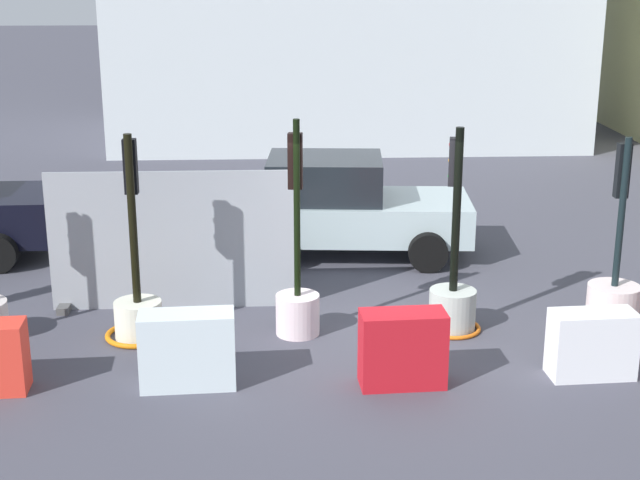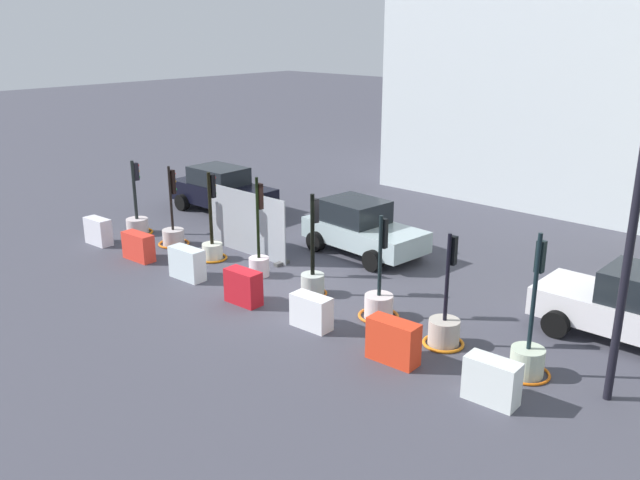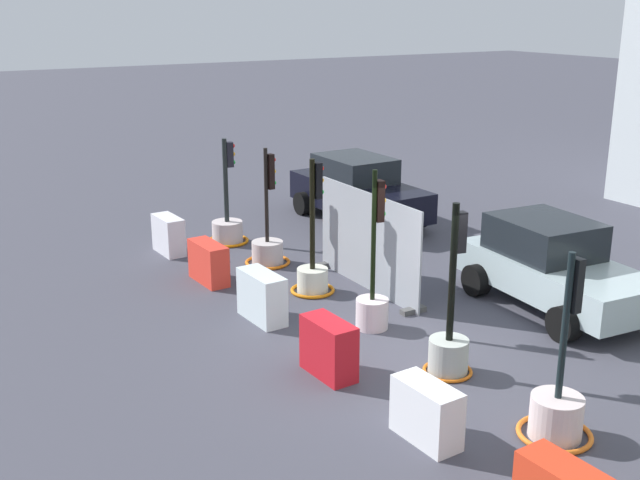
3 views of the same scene
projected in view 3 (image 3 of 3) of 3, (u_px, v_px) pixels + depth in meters
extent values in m
plane|color=#42424E|center=(391.00, 356.00, 12.48)|extent=(120.00, 120.00, 0.00)
cylinder|color=beige|center=(227.00, 232.00, 18.30)|extent=(0.72, 0.72, 0.51)
cylinder|color=black|center=(226.00, 181.00, 17.93)|extent=(0.11, 0.11, 1.96)
cube|color=black|center=(229.00, 154.00, 17.84)|extent=(0.19, 0.17, 0.58)
sphere|color=red|center=(233.00, 146.00, 17.84)|extent=(0.11, 0.11, 0.11)
sphere|color=orange|center=(233.00, 154.00, 17.89)|extent=(0.11, 0.11, 0.11)
sphere|color=green|center=(233.00, 162.00, 17.95)|extent=(0.11, 0.11, 0.11)
torus|color=orange|center=(228.00, 241.00, 18.36)|extent=(0.99, 0.99, 0.07)
cylinder|color=beige|center=(267.00, 253.00, 16.80)|extent=(0.68, 0.68, 0.50)
cylinder|color=black|center=(266.00, 196.00, 16.43)|extent=(0.08, 0.08, 2.03)
cube|color=black|center=(270.00, 172.00, 16.33)|extent=(0.15, 0.14, 0.75)
sphere|color=red|center=(274.00, 160.00, 16.29)|extent=(0.09, 0.09, 0.09)
sphere|color=orange|center=(274.00, 171.00, 16.36)|extent=(0.09, 0.09, 0.09)
sphere|color=green|center=(274.00, 183.00, 16.43)|extent=(0.09, 0.09, 0.09)
torus|color=orange|center=(268.00, 262.00, 16.87)|extent=(0.98, 0.98, 0.06)
cylinder|color=silver|center=(313.00, 280.00, 15.16)|extent=(0.61, 0.61, 0.48)
cylinder|color=black|center=(312.00, 215.00, 14.77)|extent=(0.10, 0.10, 2.16)
cube|color=black|center=(318.00, 181.00, 14.64)|extent=(0.17, 0.14, 0.69)
sphere|color=red|center=(321.00, 168.00, 14.62)|extent=(0.10, 0.10, 0.10)
sphere|color=orange|center=(321.00, 180.00, 14.68)|extent=(0.10, 0.10, 0.10)
sphere|color=green|center=(321.00, 192.00, 14.75)|extent=(0.10, 0.10, 0.10)
torus|color=orange|center=(313.00, 290.00, 15.22)|extent=(0.87, 0.87, 0.07)
cylinder|color=silver|center=(372.00, 313.00, 13.48)|extent=(0.56, 0.56, 0.53)
cylinder|color=black|center=(374.00, 236.00, 13.07)|extent=(0.08, 0.08, 2.27)
cube|color=black|center=(379.00, 201.00, 12.96)|extent=(0.19, 0.15, 0.70)
sphere|color=red|center=(383.00, 187.00, 12.94)|extent=(0.11, 0.11, 0.11)
sphere|color=orange|center=(383.00, 200.00, 13.01)|extent=(0.11, 0.11, 0.11)
sphere|color=green|center=(382.00, 214.00, 13.08)|extent=(0.11, 0.11, 0.11)
cylinder|color=#ABB3AB|center=(448.00, 356.00, 11.83)|extent=(0.61, 0.61, 0.55)
cylinder|color=black|center=(453.00, 273.00, 11.44)|extent=(0.11, 0.11, 2.13)
cube|color=black|center=(460.00, 232.00, 11.34)|extent=(0.17, 0.18, 0.61)
sphere|color=red|center=(465.00, 218.00, 11.34)|extent=(0.09, 0.09, 0.09)
sphere|color=orange|center=(464.00, 231.00, 11.40)|extent=(0.09, 0.09, 0.09)
sphere|color=green|center=(463.00, 244.00, 11.46)|extent=(0.09, 0.09, 0.09)
torus|color=orange|center=(447.00, 371.00, 11.90)|extent=(0.76, 0.76, 0.05)
cylinder|color=silver|center=(556.00, 417.00, 10.08)|extent=(0.69, 0.69, 0.57)
cylinder|color=black|center=(565.00, 327.00, 9.71)|extent=(0.09, 0.09, 1.96)
cube|color=black|center=(575.00, 285.00, 9.61)|extent=(0.17, 0.13, 0.70)
sphere|color=red|center=(582.00, 266.00, 9.58)|extent=(0.11, 0.11, 0.11)
sphere|color=orange|center=(580.00, 284.00, 9.64)|extent=(0.11, 0.11, 0.11)
sphere|color=green|center=(578.00, 302.00, 9.71)|extent=(0.11, 0.11, 0.11)
torus|color=orange|center=(554.00, 433.00, 10.15)|extent=(0.99, 0.99, 0.07)
cube|color=silver|center=(169.00, 235.00, 17.46)|extent=(0.98, 0.47, 0.85)
cube|color=red|center=(209.00, 263.00, 15.66)|extent=(1.09, 0.48, 0.82)
cube|color=silver|center=(262.00, 297.00, 13.76)|extent=(1.09, 0.50, 0.88)
cube|color=red|center=(329.00, 348.00, 11.72)|extent=(0.99, 0.49, 0.88)
cube|color=white|center=(427.00, 412.00, 9.97)|extent=(0.99, 0.49, 0.79)
cube|color=black|center=(359.00, 196.00, 19.96)|extent=(4.27, 1.75, 0.74)
cube|color=black|center=(355.00, 168.00, 19.93)|extent=(2.02, 1.51, 0.62)
cylinder|color=black|center=(303.00, 203.00, 20.69)|extent=(0.61, 0.29, 0.61)
cylinder|color=black|center=(358.00, 195.00, 21.59)|extent=(0.61, 0.29, 0.61)
cylinder|color=black|center=(359.00, 227.00, 18.55)|extent=(0.61, 0.29, 0.61)
cylinder|color=black|center=(418.00, 216.00, 19.45)|extent=(0.61, 0.29, 0.61)
cube|color=#A4B9BD|center=(557.00, 276.00, 14.25)|extent=(3.96, 2.00, 0.63)
cube|color=black|center=(544.00, 236.00, 14.43)|extent=(1.94, 1.64, 0.67)
cylinder|color=black|center=(564.00, 324.00, 12.94)|extent=(0.63, 0.33, 0.61)
cylinder|color=black|center=(549.00, 266.00, 15.74)|extent=(0.63, 0.33, 0.61)
cylinder|color=black|center=(476.00, 280.00, 14.98)|extent=(0.63, 0.33, 0.61)
cube|color=#959BA3|center=(368.00, 241.00, 15.15)|extent=(3.36, 0.04, 1.94)
cube|color=#4C4C4C|center=(327.00, 264.00, 16.66)|extent=(0.16, 0.50, 0.10)
cube|color=#4C4C4C|center=(413.00, 310.00, 14.17)|extent=(0.16, 0.50, 0.10)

